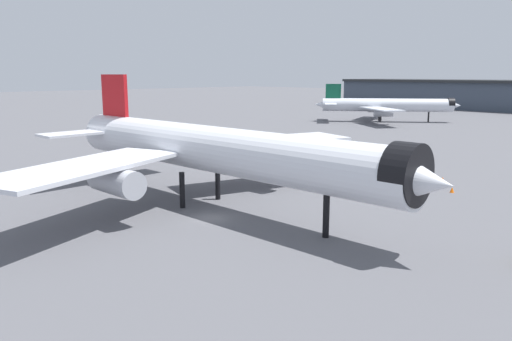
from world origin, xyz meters
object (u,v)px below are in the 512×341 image
at_px(airliner_near_gate, 212,150).
at_px(traffic_cone_wingtip, 442,179).
at_px(airliner_far_taxiway, 386,105).
at_px(traffic_cone_near_nose, 452,190).

bearing_deg(airliner_near_gate, traffic_cone_wingtip, 66.70).
relative_size(airliner_near_gate, airliner_far_taxiway, 1.38).
height_order(airliner_far_taxiway, traffic_cone_near_nose, airliner_far_taxiway).
height_order(airliner_far_taxiway, traffic_cone_wingtip, airliner_far_taxiway).
relative_size(traffic_cone_near_nose, traffic_cone_wingtip, 0.99).
bearing_deg(traffic_cone_wingtip, airliner_near_gate, -112.33).
height_order(airliner_near_gate, airliner_far_taxiway, airliner_near_gate).
xyz_separation_m(airliner_near_gate, traffic_cone_wingtip, (14.04, 34.19, -6.74)).
relative_size(airliner_near_gate, traffic_cone_wingtip, 75.24).
xyz_separation_m(airliner_far_taxiway, traffic_cone_wingtip, (57.45, -81.15, -5.30)).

